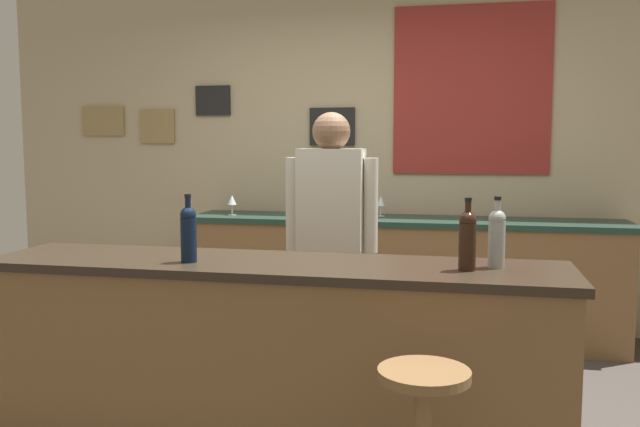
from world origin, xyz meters
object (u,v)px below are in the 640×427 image
Objects in this scene: wine_bottle_a at (188,232)px; wine_bottle_c at (497,236)px; wine_glass_b at (365,202)px; coffee_mug at (348,211)px; wine_glass_a at (232,201)px; wine_glass_c at (381,202)px; bartender at (331,236)px; wine_bottle_b at (467,238)px.

wine_bottle_c is (1.34, 0.15, 0.00)m from wine_bottle_a.
wine_glass_b is at bearing 113.28° from wine_bottle_c.
wine_glass_a is at bearing -178.90° from coffee_mug.
wine_glass_c is at bearing 29.38° from wine_glass_b.
bartender is 5.29× the size of wine_bottle_b.
wine_bottle_a and wine_bottle_b have the same top height.
wine_bottle_a and wine_bottle_c have the same top height.
wine_bottle_a is 1.97× the size of wine_glass_b.
bartender reaches higher than wine_glass_a.
wine_bottle_a is at bearing -173.45° from wine_bottle_c.
wine_bottle_b is at bearing -67.12° from coffee_mug.
wine_glass_c is (0.58, 2.24, -0.05)m from wine_bottle_a.
wine_bottle_b is 2.27m from wine_glass_c.
wine_glass_b reaches higher than coffee_mug.
bartender is 1.32m from wine_glass_b.
wine_bottle_b reaches higher than wine_glass_c.
coffee_mug is at bearing 95.64° from bartender.
bartender is at bearing -50.24° from wine_glass_a.
coffee_mug is at bearing 112.88° from wine_bottle_b.
wine_bottle_a is at bearing -99.58° from coffee_mug.
wine_bottle_a is 1.35m from wine_bottle_c.
wine_bottle_b is 2.45× the size of coffee_mug.
wine_glass_c is at bearing 30.51° from coffee_mug.
wine_bottle_b is 1.97× the size of wine_glass_b.
wine_glass_b is (1.01, 0.09, 0.00)m from wine_glass_a.
wine_bottle_a is 1.97× the size of wine_glass_a.
wine_glass_b is at bearing 109.49° from wine_bottle_b.
wine_glass_a is at bearing 104.66° from wine_bottle_a.
bartender is at bearing 60.81° from wine_bottle_a.
wine_glass_c reaches higher than coffee_mug.
wine_bottle_a is 2.14m from coffee_mug.
wine_bottle_b is at bearing -143.64° from wine_bottle_c.
bartender is at bearing -89.60° from wine_glass_b.
bartender is 1.60m from wine_glass_a.
wine_glass_c is at bearing 7.66° from wine_glass_a.
bartender is 5.29× the size of wine_bottle_a.
bartender is 1.12m from wine_bottle_c.
coffee_mug is at bearing 116.75° from wine_bottle_c.
wine_bottle_a is 1.97× the size of wine_glass_c.
wine_bottle_a reaches higher than wine_glass_c.
wine_bottle_b reaches higher than wine_glass_a.
wine_bottle_b reaches higher than coffee_mug.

